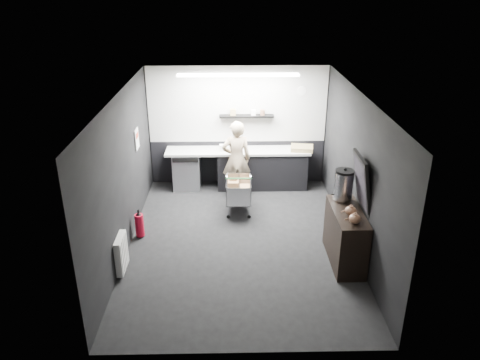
{
  "coord_description": "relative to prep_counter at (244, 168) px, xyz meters",
  "views": [
    {
      "loc": [
        -0.16,
        -7.37,
        4.46
      ],
      "look_at": [
        0.01,
        0.4,
        1.05
      ],
      "focal_mm": 35.0,
      "sensor_mm": 36.0,
      "label": 1
    }
  ],
  "objects": [
    {
      "name": "pink_tub",
      "position": [
        -0.22,
        0.0,
        0.54
      ],
      "size": [
        0.19,
        0.19,
        0.19
      ],
      "primitive_type": "cylinder",
      "color": "silver",
      "rests_on": "prep_counter"
    },
    {
      "name": "dado_panel",
      "position": [
        -0.14,
        0.31,
        0.04
      ],
      "size": [
        3.95,
        0.02,
        1.0
      ],
      "primitive_type": "cube",
      "color": "black",
      "rests_on": "wall_back"
    },
    {
      "name": "sideboard",
      "position": [
        1.62,
        -3.04,
        0.14
      ],
      "size": [
        0.54,
        1.26,
        1.89
      ],
      "color": "black",
      "rests_on": "floor"
    },
    {
      "name": "wall_left",
      "position": [
        -2.14,
        -2.42,
        0.89
      ],
      "size": [
        0.0,
        5.5,
        5.5
      ],
      "primitive_type": "plane",
      "rotation": [
        1.57,
        0.0,
        1.57
      ],
      "color": "black",
      "rests_on": "floor"
    },
    {
      "name": "floating_shelf",
      "position": [
        0.06,
        0.2,
        1.16
      ],
      "size": [
        1.2,
        0.22,
        0.04
      ],
      "primitive_type": "cube",
      "color": "black",
      "rests_on": "wall_back"
    },
    {
      "name": "shopping_cart",
      "position": [
        -0.14,
        -1.18,
        -0.02
      ],
      "size": [
        0.51,
        0.84,
        0.92
      ],
      "color": "silver",
      "rests_on": "floor"
    },
    {
      "name": "cardboard_box",
      "position": [
        1.29,
        -0.05,
        0.49
      ],
      "size": [
        0.54,
        0.44,
        0.1
      ],
      "primitive_type": "cube",
      "rotation": [
        0.0,
        0.0,
        -0.16
      ],
      "color": "#978350",
      "rests_on": "prep_counter"
    },
    {
      "name": "ceiling_strip",
      "position": [
        -0.14,
        -0.57,
        2.21
      ],
      "size": [
        2.4,
        0.2,
        0.04
      ],
      "primitive_type": "cube",
      "color": "white",
      "rests_on": "ceiling"
    },
    {
      "name": "person",
      "position": [
        -0.17,
        -0.45,
        0.39
      ],
      "size": [
        0.66,
        0.47,
        1.7
      ],
      "primitive_type": "imported",
      "rotation": [
        0.0,
        0.0,
        3.25
      ],
      "color": "beige",
      "rests_on": "floor"
    },
    {
      "name": "floor",
      "position": [
        -0.14,
        -2.42,
        -0.46
      ],
      "size": [
        5.5,
        5.5,
        0.0
      ],
      "primitive_type": "plane",
      "color": "black",
      "rests_on": "ground"
    },
    {
      "name": "poster",
      "position": [
        -2.12,
        -1.12,
        1.09
      ],
      "size": [
        0.02,
        0.3,
        0.4
      ],
      "primitive_type": "cube",
      "color": "white",
      "rests_on": "wall_left"
    },
    {
      "name": "kitchen_wall_panel",
      "position": [
        -0.14,
        0.31,
        1.39
      ],
      "size": [
        3.95,
        0.02,
        1.7
      ],
      "primitive_type": "cube",
      "color": "beige",
      "rests_on": "wall_back"
    },
    {
      "name": "fire_extinguisher",
      "position": [
        -1.99,
        -2.2,
        -0.2
      ],
      "size": [
        0.16,
        0.16,
        0.53
      ],
      "color": "#B40C24",
      "rests_on": "floor"
    },
    {
      "name": "prep_counter",
      "position": [
        0.0,
        0.0,
        0.0
      ],
      "size": [
        3.2,
        0.61,
        0.9
      ],
      "color": "black",
      "rests_on": "floor"
    },
    {
      "name": "wall_back",
      "position": [
        -0.14,
        0.33,
        0.89
      ],
      "size": [
        5.5,
        0.0,
        5.5
      ],
      "primitive_type": "plane",
      "rotation": [
        1.57,
        0.0,
        0.0
      ],
      "color": "black",
      "rests_on": "floor"
    },
    {
      "name": "ceiling",
      "position": [
        -0.14,
        -2.42,
        2.24
      ],
      "size": [
        5.5,
        5.5,
        0.0
      ],
      "primitive_type": "plane",
      "rotation": [
        3.14,
        0.0,
        0.0
      ],
      "color": "white",
      "rests_on": "wall_back"
    },
    {
      "name": "wall_clock",
      "position": [
        1.26,
        0.3,
        1.69
      ],
      "size": [
        0.2,
        0.03,
        0.2
      ],
      "primitive_type": "cylinder",
      "rotation": [
        1.57,
        0.0,
        0.0
      ],
      "color": "white",
      "rests_on": "wall_back"
    },
    {
      "name": "wall_right",
      "position": [
        1.86,
        -2.42,
        0.89
      ],
      "size": [
        0.0,
        5.5,
        5.5
      ],
      "primitive_type": "plane",
      "rotation": [
        1.57,
        0.0,
        -1.57
      ],
      "color": "black",
      "rests_on": "floor"
    },
    {
      "name": "poster_red_band",
      "position": [
        -2.11,
        -1.12,
        1.16
      ],
      "size": [
        0.02,
        0.22,
        0.1
      ],
      "primitive_type": "cube",
      "color": "red",
      "rests_on": "poster"
    },
    {
      "name": "white_container",
      "position": [
        -0.46,
        -0.05,
        0.51
      ],
      "size": [
        0.16,
        0.13,
        0.14
      ],
      "primitive_type": "cube",
      "rotation": [
        0.0,
        0.0,
        0.02
      ],
      "color": "white",
      "rests_on": "prep_counter"
    },
    {
      "name": "wall_front",
      "position": [
        -0.14,
        -5.17,
        0.89
      ],
      "size": [
        5.5,
        0.0,
        5.5
      ],
      "primitive_type": "plane",
      "rotation": [
        -1.57,
        0.0,
        0.0
      ],
      "color": "black",
      "rests_on": "floor"
    },
    {
      "name": "radiator",
      "position": [
        -2.08,
        -3.32,
        -0.11
      ],
      "size": [
        0.1,
        0.5,
        0.6
      ],
      "primitive_type": "cube",
      "color": "white",
      "rests_on": "wall_left"
    }
  ]
}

